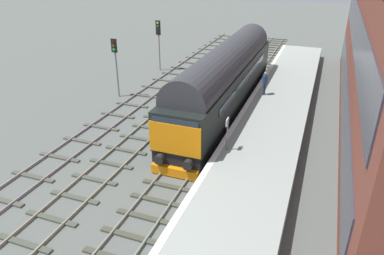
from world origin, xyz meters
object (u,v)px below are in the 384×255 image
diesel_locomotive (226,77)px  signal_post_mid (116,60)px  signal_post_far (159,38)px  waiting_passenger (265,81)px  platform_number_sign (227,129)px

diesel_locomotive → signal_post_mid: diesel_locomotive is taller
diesel_locomotive → signal_post_far: bearing=139.1°
diesel_locomotive → waiting_passenger: bearing=31.4°
signal_post_mid → signal_post_far: 7.46m
signal_post_far → waiting_passenger: signal_post_far is taller
platform_number_sign → waiting_passenger: platform_number_sign is taller
diesel_locomotive → platform_number_sign: size_ratio=10.55×
diesel_locomotive → signal_post_far: 11.16m
diesel_locomotive → signal_post_mid: 8.43m
waiting_passenger → platform_number_sign: bearing=-178.9°
signal_post_mid → platform_number_sign: bearing=-33.6°
signal_post_mid → platform_number_sign: size_ratio=2.58×
signal_post_mid → waiting_passenger: (10.84, 1.64, -0.86)m
signal_post_mid → signal_post_far: signal_post_far is taller
signal_post_far → waiting_passenger: bearing=-28.2°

